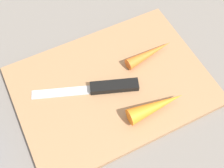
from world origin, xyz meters
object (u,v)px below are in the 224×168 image
Objects in this scene: carrot_short at (150,53)px; carrot_long at (156,106)px; knife at (108,87)px; cutting_board at (112,86)px.

carrot_long reaches higher than carrot_short.
carrot_long reaches higher than knife.
carrot_short reaches higher than knife.
cutting_board is 3.45× the size of carrot_short.
knife is 1.83× the size of carrot_long.
knife is 1.86× the size of carrot_short.
carrot_long is at bearing -120.37° from carrot_short.
knife is 0.11m from carrot_short.
carrot_long is (0.05, 0.11, 0.00)m from carrot_short.
cutting_board is at bearing -171.46° from carrot_short.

